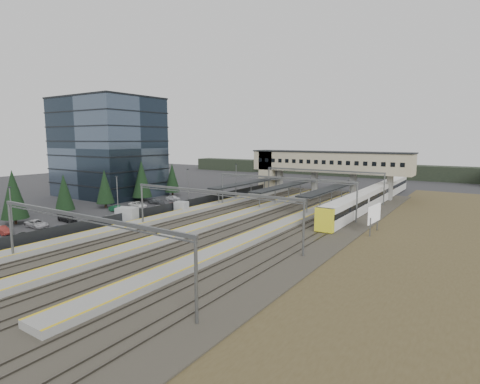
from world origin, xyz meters
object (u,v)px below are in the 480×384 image
Objects in this scene: billboard at (374,215)px; footbridge at (317,164)px; office_building at (108,147)px; relay_cabin_far at (181,207)px; relay_cabin_near at (127,215)px; train at (374,196)px.

footbridge is at bearing 123.96° from billboard.
office_building is at bearing -145.53° from footbridge.
office_building is 4.55× the size of billboard.
billboard reaches higher than relay_cabin_far.
office_building is 66.99m from billboard.
footbridge is at bearing 34.47° from office_building.
relay_cabin_near is 1.40× the size of relay_cabin_far.
relay_cabin_near reaches higher than relay_cabin_far.
office_building reaches higher than footbridge.
office_building is at bearing 166.87° from relay_cabin_far.
relay_cabin_far is 0.51× the size of billboard.
relay_cabin_near is 51.35m from train.
relay_cabin_near is at bearing -33.30° from office_building.
billboard is at bearing -76.17° from train.
office_building is at bearing -159.94° from train.
footbridge is (43.70, 30.00, -4.26)m from office_building.
relay_cabin_far is (30.71, -7.16, -11.12)m from office_building.
relay_cabin_far is at bearing -109.28° from footbridge.
train is at bearing 103.83° from billboard.
office_building is 36.70m from relay_cabin_near.
office_building is 64.67m from train.
billboard is at bearing 5.91° from relay_cabin_far.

